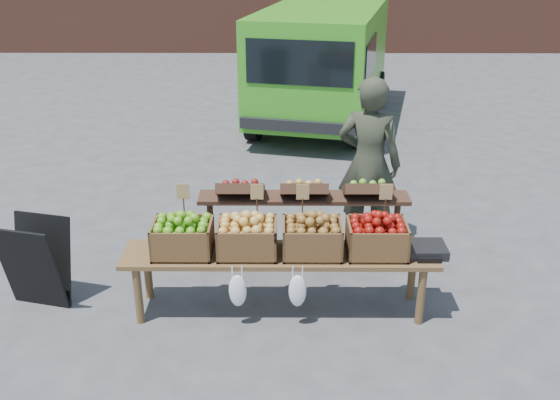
# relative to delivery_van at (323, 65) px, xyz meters

# --- Properties ---
(ground) EXTENTS (80.00, 80.00, 0.00)m
(ground) POSITION_rel_delivery_van_xyz_m (-1.61, -6.36, -0.98)
(ground) COLOR #4A4A4D
(delivery_van) EXTENTS (2.93, 4.70, 1.95)m
(delivery_van) POSITION_rel_delivery_van_xyz_m (0.00, 0.00, 0.00)
(delivery_van) COLOR green
(delivery_van) RESTS_ON ground
(vendor) EXTENTS (0.77, 0.64, 1.82)m
(vendor) POSITION_rel_delivery_van_xyz_m (0.20, -4.75, -0.07)
(vendor) COLOR #313527
(vendor) RESTS_ON ground
(chalkboard_sign) EXTENTS (0.60, 0.43, 0.83)m
(chalkboard_sign) POSITION_rel_delivery_van_xyz_m (-2.86, -5.98, -0.56)
(chalkboard_sign) COLOR black
(chalkboard_sign) RESTS_ON ground
(back_table) EXTENTS (2.10, 0.44, 1.04)m
(back_table) POSITION_rel_delivery_van_xyz_m (-0.48, -5.34, -0.46)
(back_table) COLOR #3D251A
(back_table) RESTS_ON ground
(display_bench) EXTENTS (2.70, 0.56, 0.57)m
(display_bench) POSITION_rel_delivery_van_xyz_m (-0.71, -6.06, -0.69)
(display_bench) COLOR brown
(display_bench) RESTS_ON ground
(crate_golden_apples) EXTENTS (0.50, 0.40, 0.28)m
(crate_golden_apples) POSITION_rel_delivery_van_xyz_m (-1.53, -6.06, -0.27)
(crate_golden_apples) COLOR #48850E
(crate_golden_apples) RESTS_ON display_bench
(crate_russet_pears) EXTENTS (0.50, 0.40, 0.28)m
(crate_russet_pears) POSITION_rel_delivery_van_xyz_m (-0.98, -6.06, -0.27)
(crate_russet_pears) COLOR gold
(crate_russet_pears) RESTS_ON display_bench
(crate_red_apples) EXTENTS (0.50, 0.40, 0.28)m
(crate_red_apples) POSITION_rel_delivery_van_xyz_m (-0.43, -6.06, -0.27)
(crate_red_apples) COLOR #94602E
(crate_red_apples) RESTS_ON display_bench
(crate_green_apples) EXTENTS (0.50, 0.40, 0.28)m
(crate_green_apples) POSITION_rel_delivery_van_xyz_m (0.12, -6.06, -0.27)
(crate_green_apples) COLOR #800900
(crate_green_apples) RESTS_ON display_bench
(weighing_scale) EXTENTS (0.34, 0.30, 0.08)m
(weighing_scale) POSITION_rel_delivery_van_xyz_m (0.54, -6.06, -0.37)
(weighing_scale) COLOR black
(weighing_scale) RESTS_ON display_bench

